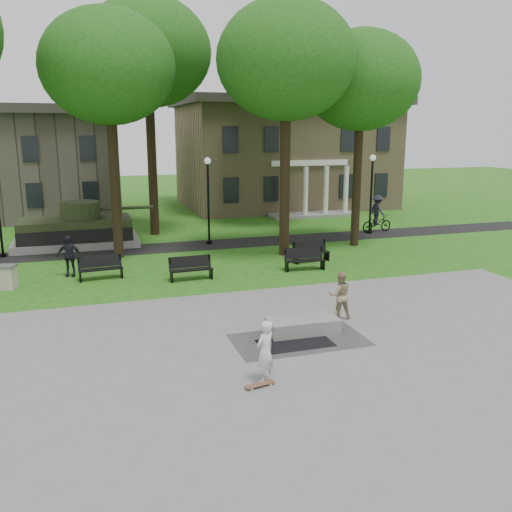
{
  "coord_description": "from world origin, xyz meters",
  "views": [
    {
      "loc": [
        -6.02,
        -16.52,
        6.2
      ],
      "look_at": [
        0.23,
        2.96,
        1.4
      ],
      "focal_mm": 38.0,
      "sensor_mm": 36.0,
      "label": 1
    }
  ],
  "objects_px": {
    "concrete_block": "(303,325)",
    "park_bench_0": "(101,267)",
    "friend_watching": "(340,295)",
    "cyclist": "(377,217)",
    "skateboarder": "(265,352)",
    "trash_bin": "(7,277)"
  },
  "relations": [
    {
      "from": "skateboarder",
      "to": "trash_bin",
      "type": "distance_m",
      "value": 13.04
    },
    {
      "from": "park_bench_0",
      "to": "trash_bin",
      "type": "distance_m",
      "value": 3.61
    },
    {
      "from": "skateboarder",
      "to": "cyclist",
      "type": "height_order",
      "value": "cyclist"
    },
    {
      "from": "concrete_block",
      "to": "friend_watching",
      "type": "distance_m",
      "value": 1.95
    },
    {
      "from": "cyclist",
      "to": "park_bench_0",
      "type": "xyz_separation_m",
      "value": [
        -16.69,
        -6.05,
        -0.4
      ]
    },
    {
      "from": "friend_watching",
      "to": "cyclist",
      "type": "height_order",
      "value": "cyclist"
    },
    {
      "from": "park_bench_0",
      "to": "trash_bin",
      "type": "bearing_deg",
      "value": -179.15
    },
    {
      "from": "concrete_block",
      "to": "friend_watching",
      "type": "xyz_separation_m",
      "value": [
        1.67,
        0.84,
        0.58
      ]
    },
    {
      "from": "cyclist",
      "to": "trash_bin",
      "type": "relative_size",
      "value": 2.37
    },
    {
      "from": "skateboarder",
      "to": "park_bench_0",
      "type": "distance_m",
      "value": 11.81
    },
    {
      "from": "cyclist",
      "to": "skateboarder",
      "type": "bearing_deg",
      "value": 135.64
    },
    {
      "from": "skateboarder",
      "to": "friend_watching",
      "type": "xyz_separation_m",
      "value": [
        3.89,
        3.71,
        -0.01
      ]
    },
    {
      "from": "concrete_block",
      "to": "skateboarder",
      "type": "bearing_deg",
      "value": -127.69
    },
    {
      "from": "skateboarder",
      "to": "cyclist",
      "type": "xyz_separation_m",
      "value": [
        13.17,
        17.32,
        0.1
      ]
    },
    {
      "from": "skateboarder",
      "to": "cyclist",
      "type": "bearing_deg",
      "value": -158.79
    },
    {
      "from": "skateboarder",
      "to": "friend_watching",
      "type": "height_order",
      "value": "skateboarder"
    },
    {
      "from": "friend_watching",
      "to": "cyclist",
      "type": "xyz_separation_m",
      "value": [
        9.28,
        13.6,
        0.1
      ]
    },
    {
      "from": "friend_watching",
      "to": "park_bench_0",
      "type": "bearing_deg",
      "value": -34.81
    },
    {
      "from": "cyclist",
      "to": "concrete_block",
      "type": "bearing_deg",
      "value": 135.73
    },
    {
      "from": "concrete_block",
      "to": "skateboarder",
      "type": "height_order",
      "value": "skateboarder"
    },
    {
      "from": "park_bench_0",
      "to": "concrete_block",
      "type": "bearing_deg",
      "value": -60.46
    },
    {
      "from": "concrete_block",
      "to": "park_bench_0",
      "type": "bearing_deg",
      "value": 124.37
    }
  ]
}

